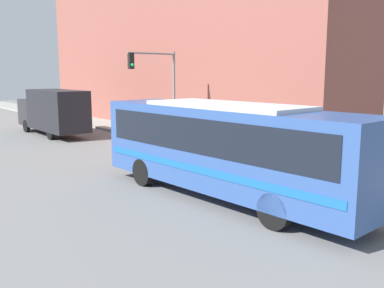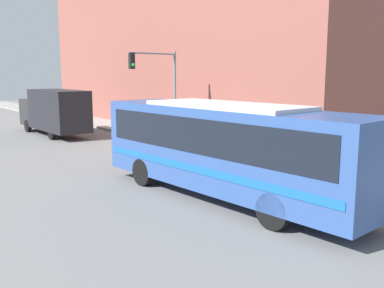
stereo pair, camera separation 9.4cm
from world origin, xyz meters
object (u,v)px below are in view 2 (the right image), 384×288
Objects in this scene: delivery_truck at (54,111)px; pedestrian_near_corner at (189,127)px; parking_meter at (189,128)px; city_bus at (225,144)px; traffic_light_pole at (160,80)px; fire_hydrant at (227,144)px.

pedestrian_near_corner is (5.17, -8.50, -0.74)m from delivery_truck.
pedestrian_near_corner reaches higher than parking_meter.
traffic_light_pole is (4.85, 10.84, 1.95)m from city_bus.
traffic_light_pole is 3.40m from pedestrian_near_corner.
delivery_truck is 8.80m from traffic_light_pole.
parking_meter reaches higher than fire_hydrant.
delivery_truck is 9.98m from pedestrian_near_corner.
city_bus is 8.47m from fire_hydrant.
delivery_truck is at bearing 115.56° from parking_meter.
traffic_light_pole is at bearing 120.79° from parking_meter.
traffic_light_pole reaches higher than delivery_truck.
delivery_truck is at bearing 121.32° from pedestrian_near_corner.
traffic_light_pole reaches higher than parking_meter.
city_bus reaches higher than delivery_truck.
pedestrian_near_corner is at bearing 54.95° from city_bus.
pedestrian_near_corner reaches higher than fire_hydrant.
parking_meter is at bearing -127.87° from pedestrian_near_corner.
parking_meter is (0.96, -1.61, -2.77)m from traffic_light_pole.
city_bus reaches higher than fire_hydrant.
fire_hydrant is (5.81, 6.00, -1.38)m from city_bus.
fire_hydrant is at bearing -90.00° from parking_meter.
traffic_light_pole is at bearing 101.24° from fire_hydrant.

